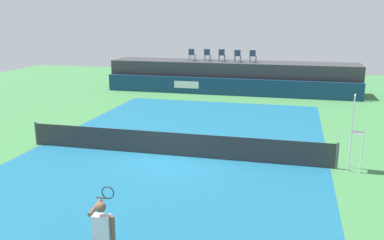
{
  "coord_description": "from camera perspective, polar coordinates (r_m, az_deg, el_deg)",
  "views": [
    {
      "loc": [
        4.55,
        -15.25,
        5.43
      ],
      "look_at": [
        0.26,
        2.0,
        1.0
      ],
      "focal_mm": 39.06,
      "sensor_mm": 36.0,
      "label": 1
    }
  ],
  "objects": [
    {
      "name": "sponsor_wall",
      "position": [
        29.51,
        4.9,
        4.52
      ],
      "size": [
        18.0,
        0.22,
        1.2
      ],
      "color": "navy",
      "rests_on": "ground"
    },
    {
      "name": "spectator_chair_left",
      "position": [
        31.25,
        2.1,
        8.96
      ],
      "size": [
        0.45,
        0.45,
        0.89
      ],
      "color": "#2D3D56",
      "rests_on": "spectator_platform"
    },
    {
      "name": "ground_plane",
      "position": [
        19.58,
        -0.03,
        -2.11
      ],
      "size": [
        48.0,
        48.0,
        0.0
      ],
      "primitive_type": "plane",
      "color": "#3D7A42"
    },
    {
      "name": "tennis_net",
      "position": [
        16.67,
        -2.53,
        -3.31
      ],
      "size": [
        12.4,
        0.02,
        0.95
      ],
      "primitive_type": "cube",
      "color": "#2D2D2D",
      "rests_on": "ground"
    },
    {
      "name": "court_inner",
      "position": [
        16.81,
        -2.52,
        -4.85
      ],
      "size": [
        12.0,
        22.0,
        0.0
      ],
      "primitive_type": "cube",
      "color": "#16597A",
      "rests_on": "ground"
    },
    {
      "name": "spectator_chair_far_left",
      "position": [
        31.35,
        -0.01,
        8.98
      ],
      "size": [
        0.47,
        0.47,
        0.89
      ],
      "color": "#2D3D56",
      "rests_on": "spectator_platform"
    },
    {
      "name": "spectator_chair_right",
      "position": [
        30.58,
        6.25,
        8.78
      ],
      "size": [
        0.44,
        0.44,
        0.89
      ],
      "color": "#2D3D56",
      "rests_on": "spectator_platform"
    },
    {
      "name": "spectator_chair_center",
      "position": [
        31.08,
        4.09,
        8.91
      ],
      "size": [
        0.46,
        0.46,
        0.89
      ],
      "color": "#2D3D56",
      "rests_on": "spectator_platform"
    },
    {
      "name": "spectator_platform",
      "position": [
        31.19,
        5.47,
        5.95
      ],
      "size": [
        18.0,
        2.8,
        2.2
      ],
      "primitive_type": "cube",
      "color": "#38383D",
      "rests_on": "ground"
    },
    {
      "name": "tennis_player",
      "position": [
        9.2,
        -12.08,
        -15.4
      ],
      "size": [
        0.74,
        1.13,
        1.77
      ],
      "color": "white",
      "rests_on": "court_inner"
    },
    {
      "name": "net_post_near",
      "position": [
        19.3,
        -20.49,
        -1.71
      ],
      "size": [
        0.1,
        0.1,
        1.0
      ],
      "primitive_type": "cylinder",
      "color": "#4C4C51",
      "rests_on": "ground"
    },
    {
      "name": "tennis_ball",
      "position": [
        18.96,
        13.82,
        -2.95
      ],
      "size": [
        0.07,
        0.07,
        0.07
      ],
      "primitive_type": "sphere",
      "color": "#D8EA33",
      "rests_on": "court_inner"
    },
    {
      "name": "spectator_chair_far_right",
      "position": [
        30.58,
        8.31,
        8.71
      ],
      "size": [
        0.48,
        0.48,
        0.89
      ],
      "color": "#2D3D56",
      "rests_on": "spectator_platform"
    },
    {
      "name": "net_post_far",
      "position": [
        16.11,
        19.2,
        -4.63
      ],
      "size": [
        0.1,
        0.1,
        1.0
      ],
      "primitive_type": "cylinder",
      "color": "#4C4C51",
      "rests_on": "ground"
    },
    {
      "name": "umpire_chair",
      "position": [
        15.89,
        21.36,
        -0.98
      ],
      "size": [
        0.51,
        0.51,
        2.76
      ],
      "color": "white",
      "rests_on": "ground"
    }
  ]
}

